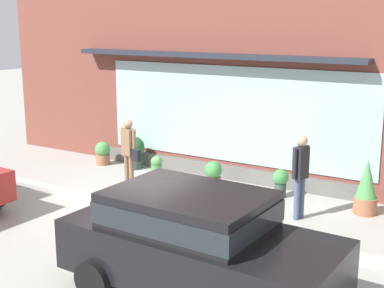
{
  "coord_description": "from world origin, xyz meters",
  "views": [
    {
      "loc": [
        6.78,
        -8.91,
        3.99
      ],
      "look_at": [
        0.55,
        1.2,
        1.27
      ],
      "focal_mm": 50.51,
      "sensor_mm": 36.0,
      "label": 1
    }
  ],
  "objects": [
    {
      "name": "pedestrian_with_handbag",
      "position": [
        -1.08,
        0.96,
        1.01
      ],
      "size": [
        0.67,
        0.31,
        1.71
      ],
      "rotation": [
        0.0,
        0.0,
        6.03
      ],
      "color": "brown",
      "rests_on": "ground_plane"
    },
    {
      "name": "potted_plant_window_right",
      "position": [
        -3.15,
        2.38,
        0.34
      ],
      "size": [
        0.43,
        0.43,
        0.66
      ],
      "color": "#9E6042",
      "rests_on": "ground_plane"
    },
    {
      "name": "fire_hydrant",
      "position": [
        -0.26,
        0.93,
        0.46
      ],
      "size": [
        0.43,
        0.41,
        0.94
      ],
      "color": "#4C8C47",
      "rests_on": "ground_plane"
    },
    {
      "name": "potted_plant_window_left",
      "position": [
        2.27,
        2.29,
        0.38
      ],
      "size": [
        0.37,
        0.37,
        0.66
      ],
      "color": "#33473D",
      "rests_on": "ground_plane"
    },
    {
      "name": "pedestrian_passerby",
      "position": [
        3.13,
        1.19,
        1.04
      ],
      "size": [
        0.28,
        0.47,
        1.76
      ],
      "rotation": [
        0.0,
        0.0,
        4.44
      ],
      "color": "#475675",
      "rests_on": "ground_plane"
    },
    {
      "name": "potted_plant_corner_tall",
      "position": [
        -2.12,
        2.5,
        0.5
      ],
      "size": [
        0.57,
        0.57,
        0.89
      ],
      "color": "#33473D",
      "rests_on": "ground_plane"
    },
    {
      "name": "potted_plant_trailing_edge",
      "position": [
        4.22,
        2.21,
        0.56
      ],
      "size": [
        0.49,
        0.49,
        1.18
      ],
      "color": "#9E6042",
      "rests_on": "ground_plane"
    },
    {
      "name": "potted_plant_near_hydrant",
      "position": [
        0.59,
        2.12,
        0.35
      ],
      "size": [
        0.43,
        0.43,
        0.66
      ],
      "color": "#9E6042",
      "rests_on": "ground_plane"
    },
    {
      "name": "storefront",
      "position": [
        0.01,
        3.18,
        2.32
      ],
      "size": [
        14.0,
        0.81,
        4.74
      ],
      "color": "brown",
      "rests_on": "ground_plane"
    },
    {
      "name": "curb_strip",
      "position": [
        0.0,
        -0.2,
        0.06
      ],
      "size": [
        14.0,
        0.24,
        0.12
      ],
      "primitive_type": "cube",
      "color": "#B2B2AD",
      "rests_on": "ground_plane"
    },
    {
      "name": "parked_car_black",
      "position": [
        3.0,
        -2.68,
        0.9
      ],
      "size": [
        4.13,
        2.07,
        1.6
      ],
      "rotation": [
        0.0,
        0.0,
        -0.03
      ],
      "color": "black",
      "rests_on": "ground_plane"
    },
    {
      "name": "ground_plane",
      "position": [
        0.0,
        0.0,
        0.0
      ],
      "size": [
        60.0,
        60.0,
        0.0
      ],
      "primitive_type": "plane",
      "color": "#9E9B93"
    }
  ]
}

